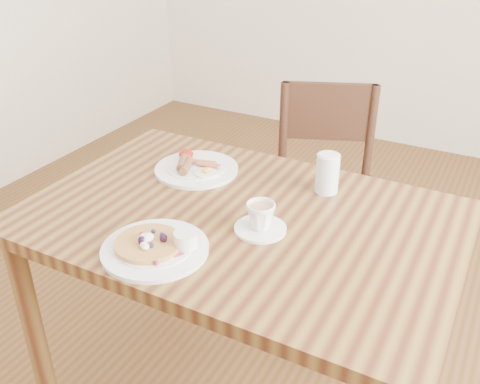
{
  "coord_description": "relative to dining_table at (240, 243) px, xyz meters",
  "views": [
    {
      "loc": [
        0.61,
        -1.13,
        1.52
      ],
      "look_at": [
        0.0,
        0.0,
        0.82
      ],
      "focal_mm": 40.0,
      "sensor_mm": 36.0,
      "label": 1
    }
  ],
  "objects": [
    {
      "name": "chair_far",
      "position": [
        -0.01,
        0.75,
        -0.16
      ],
      "size": [
        0.55,
        0.55,
        0.88
      ],
      "rotation": [
        0.0,
        0.0,
        3.53
      ],
      "color": "#371F14",
      "rests_on": "ground"
    },
    {
      "name": "breakfast_plate",
      "position": [
        -0.26,
        0.17,
        0.11
      ],
      "size": [
        0.27,
        0.27,
        0.04
      ],
      "color": "white",
      "rests_on": "dining_table"
    },
    {
      "name": "pancake_plate",
      "position": [
        -0.1,
        -0.26,
        0.11
      ],
      "size": [
        0.27,
        0.27,
        0.06
      ],
      "color": "white",
      "rests_on": "dining_table"
    },
    {
      "name": "teacup_saucer",
      "position": [
        0.09,
        -0.05,
        0.13
      ],
      "size": [
        0.14,
        0.14,
        0.08
      ],
      "color": "white",
      "rests_on": "dining_table"
    },
    {
      "name": "water_glass",
      "position": [
        0.17,
        0.24,
        0.16
      ],
      "size": [
        0.07,
        0.07,
        0.12
      ],
      "primitive_type": "cylinder",
      "color": "silver",
      "rests_on": "dining_table"
    },
    {
      "name": "dining_table",
      "position": [
        0.0,
        0.0,
        0.0
      ],
      "size": [
        1.2,
        0.8,
        0.75
      ],
      "color": "brown",
      "rests_on": "ground"
    }
  ]
}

